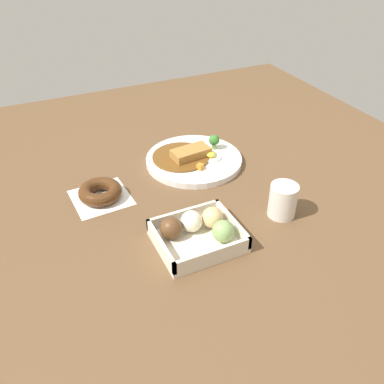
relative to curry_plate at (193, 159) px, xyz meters
The scene contains 5 objects.
ground_plane 0.15m from the curry_plate, 57.98° to the left, with size 1.60×1.60×0.00m, color brown.
curry_plate is the anchor object (origin of this frame).
donut_box 0.34m from the curry_plate, 66.74° to the left, with size 0.18×0.16×0.06m.
chocolate_ring_donut 0.30m from the curry_plate, 11.24° to the left, with size 0.15×0.15×0.04m.
coffee_mug 0.33m from the curry_plate, 106.04° to the left, with size 0.07×0.07×0.08m, color silver.
Camera 1 is at (0.36, 0.81, 0.63)m, focal length 38.38 mm.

